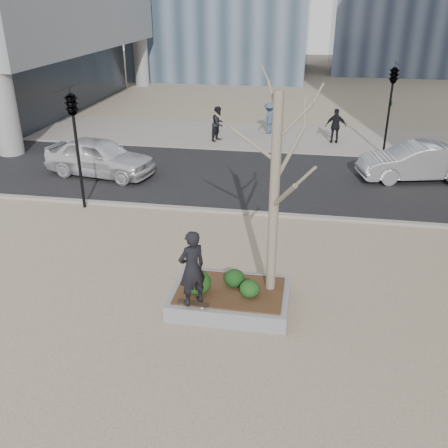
% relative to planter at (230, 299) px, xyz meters
% --- Properties ---
extents(ground, '(120.00, 120.00, 0.00)m').
position_rel_planter_xyz_m(ground, '(-1.00, 0.00, -0.23)').
color(ground, tan).
rests_on(ground, ground).
extents(street, '(60.00, 8.00, 0.02)m').
position_rel_planter_xyz_m(street, '(-1.00, 10.00, -0.21)').
color(street, black).
rests_on(street, ground).
extents(far_sidewalk, '(60.00, 6.00, 0.02)m').
position_rel_planter_xyz_m(far_sidewalk, '(-1.00, 17.00, -0.21)').
color(far_sidewalk, gray).
rests_on(far_sidewalk, ground).
extents(planter, '(3.00, 2.00, 0.45)m').
position_rel_planter_xyz_m(planter, '(0.00, 0.00, 0.00)').
color(planter, gray).
rests_on(planter, ground).
extents(planter_mulch, '(2.70, 1.70, 0.04)m').
position_rel_planter_xyz_m(planter_mulch, '(0.00, 0.00, 0.25)').
color(planter_mulch, '#382314').
rests_on(planter_mulch, planter).
extents(sycamore_tree, '(2.80, 2.80, 6.60)m').
position_rel_planter_xyz_m(sycamore_tree, '(1.00, 0.30, 3.56)').
color(sycamore_tree, gray).
rests_on(sycamore_tree, planter_mulch).
extents(shrub_left, '(0.70, 0.70, 0.59)m').
position_rel_planter_xyz_m(shrub_left, '(-0.79, -0.27, 0.56)').
color(shrub_left, '#193B12').
rests_on(shrub_left, planter_mulch).
extents(shrub_middle, '(0.54, 0.54, 0.46)m').
position_rel_planter_xyz_m(shrub_middle, '(0.08, 0.21, 0.49)').
color(shrub_middle, black).
rests_on(shrub_middle, planter_mulch).
extents(shrub_right, '(0.51, 0.51, 0.44)m').
position_rel_planter_xyz_m(shrub_right, '(0.52, -0.20, 0.48)').
color(shrub_right, '#193A12').
rests_on(shrub_right, planter_mulch).
extents(skateboard, '(0.80, 0.29, 0.08)m').
position_rel_planter_xyz_m(skateboard, '(-0.79, -0.78, 0.26)').
color(skateboard, black).
rests_on(skateboard, planter).
extents(skateboarder, '(0.83, 0.82, 1.94)m').
position_rel_planter_xyz_m(skateboarder, '(-0.79, -0.78, 1.27)').
color(skateboarder, black).
rests_on(skateboarder, skateboard).
extents(police_car, '(5.17, 2.81, 1.67)m').
position_rel_planter_xyz_m(police_car, '(-7.28, 9.18, 0.63)').
color(police_car, silver).
rests_on(police_car, street).
extents(car_silver, '(5.04, 2.75, 1.58)m').
position_rel_planter_xyz_m(car_silver, '(6.34, 10.97, 0.58)').
color(car_silver, '#ACAFB5').
rests_on(car_silver, street).
extents(pedestrian_a, '(1.00, 1.11, 1.87)m').
position_rel_planter_xyz_m(pedestrian_a, '(-3.16, 15.72, 0.73)').
color(pedestrian_a, black).
rests_on(pedestrian_a, far_sidewalk).
extents(pedestrian_b, '(1.23, 1.29, 1.76)m').
position_rel_planter_xyz_m(pedestrian_b, '(-0.57, 17.72, 0.68)').
color(pedestrian_b, '#3A4E69').
rests_on(pedestrian_b, far_sidewalk).
extents(pedestrian_c, '(1.09, 0.47, 1.85)m').
position_rel_planter_xyz_m(pedestrian_c, '(3.13, 16.29, 0.72)').
color(pedestrian_c, black).
rests_on(pedestrian_c, far_sidewalk).
extents(traffic_light_near, '(0.60, 2.48, 4.50)m').
position_rel_planter_xyz_m(traffic_light_near, '(-6.50, 5.60, 2.02)').
color(traffic_light_near, black).
rests_on(traffic_light_near, ground).
extents(traffic_light_far, '(0.60, 2.48, 4.50)m').
position_rel_planter_xyz_m(traffic_light_far, '(5.50, 14.60, 2.02)').
color(traffic_light_far, black).
rests_on(traffic_light_far, ground).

